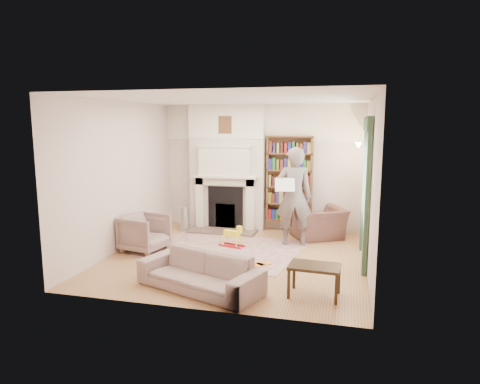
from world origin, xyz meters
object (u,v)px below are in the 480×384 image
(rocking_horse, at_px, (232,236))
(paraffin_heater, at_px, (184,219))
(armchair_left, at_px, (145,233))
(man_reading, at_px, (294,197))
(coffee_table, at_px, (314,281))
(bookcase, at_px, (289,179))
(armchair_reading, at_px, (318,223))
(sofa, at_px, (200,272))

(rocking_horse, bearing_deg, paraffin_heater, 160.49)
(rocking_horse, bearing_deg, armchair_left, -141.32)
(armchair_left, xyz_separation_m, man_reading, (2.66, 1.10, 0.62))
(man_reading, relative_size, rocking_horse, 3.86)
(man_reading, xyz_separation_m, coffee_table, (0.61, -2.48, -0.74))
(bookcase, xyz_separation_m, man_reading, (0.24, -1.08, -0.21))
(bookcase, height_order, coffee_table, bookcase)
(armchair_reading, height_order, man_reading, man_reading)
(bookcase, relative_size, paraffin_heater, 3.36)
(bookcase, height_order, paraffin_heater, bookcase)
(coffee_table, bearing_deg, bookcase, 107.02)
(armchair_reading, relative_size, sofa, 0.54)
(sofa, height_order, paraffin_heater, paraffin_heater)
(armchair_left, bearing_deg, sofa, -121.58)
(armchair_reading, distance_m, armchair_left, 3.55)
(armchair_reading, xyz_separation_m, sofa, (-1.46, -3.25, -0.05))
(bookcase, relative_size, coffee_table, 2.64)
(rocking_horse, bearing_deg, bookcase, 76.17)
(bookcase, height_order, rocking_horse, bookcase)
(armchair_reading, relative_size, paraffin_heater, 1.81)
(coffee_table, bearing_deg, armchair_left, 160.79)
(armchair_reading, height_order, rocking_horse, armchair_reading)
(man_reading, relative_size, coffee_table, 2.77)
(armchair_reading, height_order, coffee_table, armchair_reading)
(man_reading, bearing_deg, coffee_table, 90.58)
(armchair_reading, xyz_separation_m, armchair_left, (-3.11, -1.70, 0.02))
(armchair_reading, relative_size, armchair_left, 1.31)
(armchair_left, relative_size, rocking_horse, 1.51)
(armchair_left, distance_m, paraffin_heater, 1.63)
(bookcase, distance_m, rocking_horse, 2.03)
(man_reading, height_order, coffee_table, man_reading)
(sofa, distance_m, coffee_table, 1.63)
(sofa, relative_size, coffee_table, 2.65)
(bookcase, relative_size, man_reading, 0.95)
(bookcase, distance_m, sofa, 3.92)
(sofa, relative_size, rocking_horse, 3.70)
(coffee_table, distance_m, rocking_horse, 2.66)
(man_reading, bearing_deg, armchair_left, 9.24)
(bookcase, xyz_separation_m, rocking_horse, (-0.90, -1.55, -0.95))
(bookcase, distance_m, man_reading, 1.12)
(sofa, xyz_separation_m, man_reading, (1.01, 2.65, 0.70))
(armchair_left, bearing_deg, armchair_reading, -49.67)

